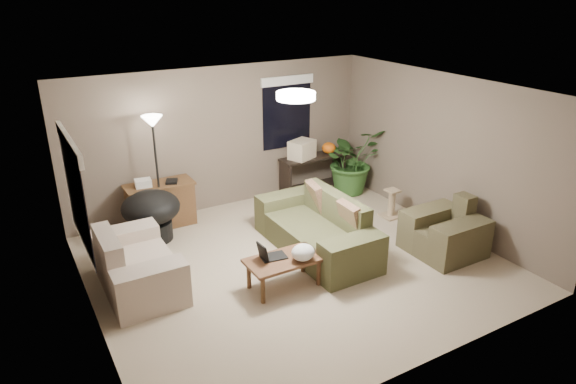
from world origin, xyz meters
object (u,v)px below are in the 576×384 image
floor_lamp (154,136)px  cat_scratching_post (391,205)px  console_table (313,172)px  main_sofa (318,232)px  coffee_table (284,263)px  desk (161,205)px  papasan_chair (151,212)px  armchair (445,234)px  houseplant (351,167)px  loveseat (135,267)px

floor_lamp → cat_scratching_post: floor_lamp is taller
console_table → floor_lamp: 3.20m
main_sofa → coffee_table: (-0.95, -0.64, 0.06)m
desk → main_sofa: bearing=-48.1°
console_table → cat_scratching_post: size_ratio=2.60×
console_table → papasan_chair: bearing=-173.6°
armchair → desk: (-3.39, 3.00, 0.08)m
coffee_table → cat_scratching_post: 2.88m
houseplant → cat_scratching_post: 1.32m
floor_lamp → main_sofa: bearing=-45.3°
loveseat → cat_scratching_post: size_ratio=3.20×
main_sofa → floor_lamp: floor_lamp is taller
armchair → houseplant: (0.24, 2.65, 0.20)m
armchair → papasan_chair: (-3.66, 2.59, 0.17)m
console_table → loveseat: bearing=-157.0°
main_sofa → desk: size_ratio=2.00×
armchair → floor_lamp: 4.65m
armchair → console_table: size_ratio=0.77×
desk → cat_scratching_post: bearing=-24.9°
loveseat → armchair: 4.46m
houseplant → cat_scratching_post: bearing=-93.9°
loveseat → coffee_table: loveseat is taller
desk → console_table: size_ratio=0.85×
desk → floor_lamp: bearing=-107.0°
console_table → floor_lamp: bearing=-178.3°
main_sofa → floor_lamp: size_ratio=1.15×
coffee_table → papasan_chair: bearing=116.5°
loveseat → coffee_table: bearing=-29.5°
main_sofa → armchair: (1.60, -1.01, 0.00)m
papasan_chair → houseplant: size_ratio=0.93×
console_table → main_sofa: bearing=-120.6°
main_sofa → floor_lamp: 2.91m
loveseat → houseplant: 4.69m
coffee_table → floor_lamp: bearing=109.5°
main_sofa → cat_scratching_post: bearing=11.5°
main_sofa → desk: bearing=131.9°
papasan_chair → cat_scratching_post: (3.81, -1.23, -0.25)m
armchair → console_table: (-0.45, 2.95, 0.14)m
main_sofa → console_table: main_sofa is taller
floor_lamp → console_table: bearing=1.7°
coffee_table → cat_scratching_post: bearing=20.2°
papasan_chair → cat_scratching_post: papasan_chair is taller
armchair → console_table: 2.99m
armchair → desk: size_ratio=0.91×
console_table → floor_lamp: size_ratio=0.68×
desk → console_table: (2.94, -0.05, 0.06)m
papasan_chair → main_sofa: bearing=-37.5°
papasan_chair → floor_lamp: (0.23, 0.27, 1.13)m
floor_lamp → houseplant: bearing=-3.2°
armchair → coffee_table: armchair is taller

